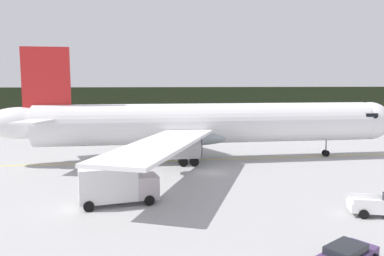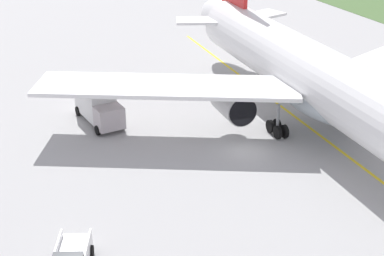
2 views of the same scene
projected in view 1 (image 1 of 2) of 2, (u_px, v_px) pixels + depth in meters
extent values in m
plane|color=#A1A1A1|center=(209.00, 173.00, 45.03)|extent=(320.00, 320.00, 0.00)
cube|color=#476636|center=(162.00, 124.00, 98.43)|extent=(320.00, 31.12, 0.04)
cube|color=#242D1B|center=(153.00, 101.00, 126.44)|extent=(288.00, 6.33, 9.28)
cube|color=yellow|center=(208.00, 160.00, 52.63)|extent=(73.80, 2.85, 0.01)
cylinder|color=white|center=(209.00, 123.00, 52.02)|extent=(46.31, 7.10, 5.50)
ellipsoid|color=white|center=(369.00, 121.00, 55.56)|extent=(6.24, 5.71, 5.50)
ellipsoid|color=white|center=(20.00, 123.00, 48.36)|extent=(8.94, 4.43, 4.13)
ellipsoid|color=#A3B0B6|center=(192.00, 134.00, 51.86)|extent=(12.78, 6.21, 3.03)
cube|color=black|center=(361.00, 114.00, 55.25)|extent=(1.98, 5.29, 0.70)
cube|color=white|center=(152.00, 120.00, 63.43)|extent=(13.77, 23.53, 0.35)
cylinder|color=#A8A8A8|center=(171.00, 132.00, 58.90)|extent=(4.13, 2.87, 2.73)
cylinder|color=black|center=(184.00, 131.00, 59.21)|extent=(0.21, 2.52, 2.52)
cube|color=white|center=(162.00, 144.00, 38.64)|extent=(15.07, 23.26, 0.35)
cylinder|color=#A8A8A8|center=(183.00, 148.00, 44.29)|extent=(4.13, 2.87, 2.73)
cylinder|color=black|center=(200.00, 147.00, 44.59)|extent=(0.21, 2.52, 2.52)
cube|color=red|center=(46.00, 82.00, 48.24)|extent=(6.01, 0.65, 9.03)
cube|color=white|center=(50.00, 116.00, 52.05)|extent=(4.74, 6.99, 0.28)
cube|color=white|center=(37.00, 121.00, 45.39)|extent=(5.09, 7.06, 0.28)
cylinder|color=gray|center=(326.00, 145.00, 55.00)|extent=(0.20, 0.20, 2.37)
cylinder|color=black|center=(325.00, 153.00, 55.40)|extent=(0.91, 0.25, 0.90)
cylinder|color=black|center=(327.00, 153.00, 54.89)|extent=(0.91, 0.25, 0.90)
cylinder|color=gray|center=(182.00, 144.00, 55.45)|extent=(0.28, 0.28, 2.37)
cylinder|color=black|center=(187.00, 152.00, 55.35)|extent=(1.21, 0.34, 1.20)
cylinder|color=black|center=(186.00, 151.00, 56.04)|extent=(1.21, 0.34, 1.20)
cylinder|color=black|center=(177.00, 152.00, 55.14)|extent=(1.21, 0.34, 1.20)
cylinder|color=black|center=(177.00, 151.00, 55.83)|extent=(1.21, 0.34, 1.20)
cylinder|color=gray|center=(189.00, 152.00, 48.42)|extent=(0.28, 0.28, 2.37)
cylinder|color=black|center=(194.00, 161.00, 49.01)|extent=(1.21, 0.34, 1.20)
cylinder|color=black|center=(194.00, 162.00, 48.32)|extent=(1.21, 0.34, 1.20)
cylinder|color=black|center=(183.00, 161.00, 48.80)|extent=(1.21, 0.34, 1.20)
cylinder|color=black|center=(184.00, 162.00, 48.12)|extent=(1.21, 0.34, 1.20)
cube|color=white|center=(366.00, 196.00, 31.24)|extent=(2.63, 1.07, 0.45)
cube|color=white|center=(372.00, 203.00, 29.48)|extent=(2.63, 1.07, 0.45)
cylinder|color=black|center=(358.00, 206.00, 31.52)|extent=(0.80, 0.49, 0.76)
cylinder|color=black|center=(364.00, 214.00, 29.63)|extent=(0.80, 0.49, 0.76)
cube|color=#B3A9AE|center=(147.00, 186.00, 33.91)|extent=(2.21, 2.63, 2.00)
cube|color=silver|center=(108.00, 184.00, 32.79)|extent=(5.21, 3.04, 2.98)
cylinder|color=#99999E|center=(120.00, 200.00, 33.29)|extent=(0.78, 0.20, 1.04)
cylinder|color=#99999E|center=(97.00, 202.00, 32.68)|extent=(0.78, 0.20, 1.04)
cylinder|color=black|center=(144.00, 193.00, 35.16)|extent=(0.93, 0.38, 0.90)
cylinder|color=black|center=(149.00, 200.00, 32.90)|extent=(0.93, 0.38, 0.90)
cylinder|color=black|center=(87.00, 198.00, 33.57)|extent=(0.93, 0.38, 0.90)
cylinder|color=black|center=(89.00, 206.00, 31.30)|extent=(0.93, 0.38, 0.90)
cube|color=#452E5E|center=(347.00, 256.00, 22.05)|extent=(4.63, 3.66, 0.55)
cube|color=black|center=(346.00, 249.00, 21.85)|extent=(2.87, 2.56, 0.45)
cylinder|color=black|center=(345.00, 248.00, 23.73)|extent=(0.61, 0.45, 0.60)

